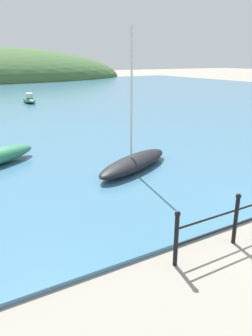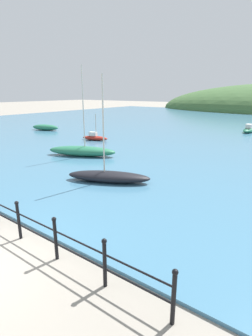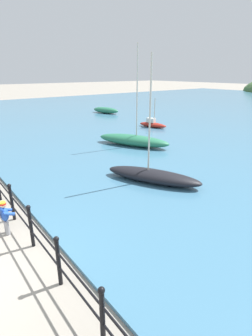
# 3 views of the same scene
# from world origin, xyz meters

# --- Properties ---
(iron_railing) EXTENTS (8.50, 0.12, 1.21)m
(iron_railing) POSITION_xyz_m (0.46, 1.50, 0.64)
(iron_railing) COLOR black
(iron_railing) RESTS_ON ground
(boat_blue_hull) EXTENTS (4.03, 2.67, 4.88)m
(boat_blue_hull) POSITION_xyz_m (-1.43, 6.79, 0.37)
(boat_blue_hull) COLOR black
(boat_blue_hull) RESTS_ON water
(boat_red_dinghy) EXTENTS (2.50, 1.35, 2.30)m
(boat_red_dinghy) POSITION_xyz_m (-9.59, 14.51, 0.35)
(boat_red_dinghy) COLOR maroon
(boat_red_dinghy) RESTS_ON water
(boat_nearest_quay) EXTENTS (3.40, 1.94, 0.63)m
(boat_nearest_quay) POSITION_xyz_m (-18.28, 15.80, 0.41)
(boat_nearest_quay) COLOR #287551
(boat_nearest_quay) RESTS_ON water
(boat_far_right) EXTENTS (4.65, 3.00, 5.69)m
(boat_far_right) POSITION_xyz_m (-6.24, 9.71, 0.44)
(boat_far_right) COLOR #287551
(boat_far_right) RESTS_ON water
(boat_green_fishing) EXTENTS (1.02, 2.83, 0.88)m
(boat_green_fishing) POSITION_xyz_m (0.21, 27.59, 0.39)
(boat_green_fishing) COLOR #287551
(boat_green_fishing) RESTS_ON water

